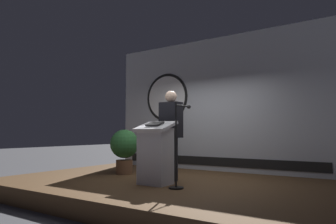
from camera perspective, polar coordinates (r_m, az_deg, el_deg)
The scene contains 7 objects.
ground_plane at distance 5.82m, azimuth 0.95°, elevation -15.72°, with size 40.00×40.00×0.00m, color #4C4C51.
stage_platform at distance 5.79m, azimuth 0.95°, elevation -14.26°, with size 6.40×4.00×0.30m, color brown.
banner_display at distance 7.37m, azimuth 8.37°, elevation 1.46°, with size 5.47×0.12×3.17m.
podium at distance 5.34m, azimuth -2.37°, elevation -7.80°, with size 0.64×0.49×1.10m.
speaker_person at distance 5.72m, azimuth 0.55°, elevation -4.21°, with size 0.40×0.26×1.68m.
microphone_stand at distance 4.99m, azimuth 1.89°, elevation -8.50°, with size 0.24×0.58×1.39m.
potted_plant at distance 6.75m, azimuth -8.15°, elevation -6.50°, with size 0.62×0.62×0.96m.
Camera 1 is at (3.03, -4.82, 1.19)m, focal length 32.53 mm.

